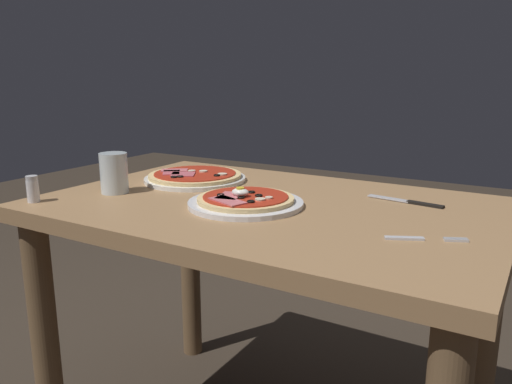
{
  "coord_description": "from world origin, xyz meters",
  "views": [
    {
      "loc": [
        0.6,
        -1.07,
        1.04
      ],
      "look_at": [
        -0.02,
        -0.03,
        0.76
      ],
      "focal_mm": 35.47,
      "sensor_mm": 36.0,
      "label": 1
    }
  ],
  "objects": [
    {
      "name": "dining_table",
      "position": [
        0.0,
        0.0,
        0.6
      ],
      "size": [
        1.12,
        0.74,
        0.73
      ],
      "color": "#9E754C",
      "rests_on": "ground"
    },
    {
      "name": "pizza_foreground",
      "position": [
        -0.03,
        -0.06,
        0.74
      ],
      "size": [
        0.28,
        0.28,
        0.05
      ],
      "color": "white",
      "rests_on": "dining_table"
    },
    {
      "name": "pizza_across_left",
      "position": [
        -0.31,
        0.11,
        0.74
      ],
      "size": [
        0.3,
        0.3,
        0.03
      ],
      "color": "white",
      "rests_on": "dining_table"
    },
    {
      "name": "water_glass_near",
      "position": [
        -0.41,
        -0.12,
        0.77
      ],
      "size": [
        0.07,
        0.07,
        0.11
      ],
      "color": "silver",
      "rests_on": "dining_table"
    },
    {
      "name": "fork",
      "position": [
        0.4,
        -0.11,
        0.73
      ],
      "size": [
        0.15,
        0.08,
        0.0
      ],
      "color": "silver",
      "rests_on": "dining_table"
    },
    {
      "name": "knife",
      "position": [
        0.31,
        0.17,
        0.73
      ],
      "size": [
        0.2,
        0.05,
        0.01
      ],
      "color": "silver",
      "rests_on": "dining_table"
    },
    {
      "name": "salt_shaker",
      "position": [
        -0.51,
        -0.3,
        0.76
      ],
      "size": [
        0.03,
        0.03,
        0.07
      ],
      "color": "white",
      "rests_on": "dining_table"
    }
  ]
}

